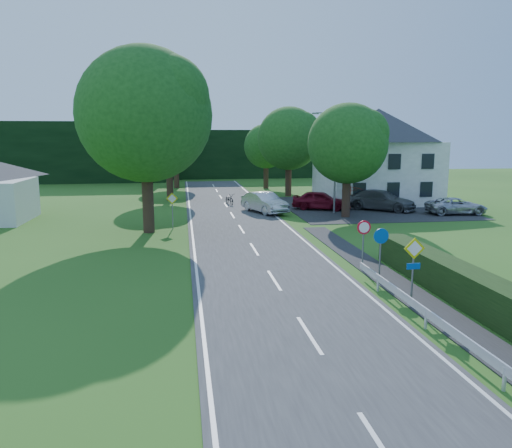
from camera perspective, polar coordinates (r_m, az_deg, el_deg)
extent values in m
cube|color=#343436|center=(29.16, -0.76, -2.07)|extent=(7.00, 80.00, 0.04)
cube|color=black|center=(44.59, 12.43, 1.91)|extent=(14.00, 16.00, 0.04)
cube|color=white|center=(28.91, -7.16, -2.20)|extent=(0.12, 80.00, 0.01)
cube|color=white|center=(29.75, 5.46, -1.82)|extent=(0.12, 80.00, 0.01)
cube|color=black|center=(75.24, 0.64, 8.02)|extent=(30.00, 5.00, 7.00)
cube|color=silver|center=(47.81, 13.54, 5.75)|extent=(10.00, 8.00, 5.60)
pyramid|color=#2A292F|center=(47.71, 13.75, 10.91)|extent=(10.60, 8.40, 3.00)
cylinder|color=slate|center=(40.15, 9.05, 6.86)|extent=(0.16, 0.16, 8.00)
cylinder|color=slate|center=(39.90, 8.08, 12.47)|extent=(1.70, 0.10, 0.10)
cube|color=slate|center=(39.65, 6.80, 12.44)|extent=(0.50, 0.18, 0.12)
cylinder|color=slate|center=(18.81, 17.45, -5.63)|extent=(0.07, 0.07, 2.40)
cube|color=#D5D30B|center=(18.55, 17.65, -2.68)|extent=(0.78, 0.04, 0.78)
cube|color=white|center=(18.55, 17.65, -2.68)|extent=(0.57, 0.05, 0.57)
cube|color=#0B4CA9|center=(18.70, 17.55, -4.62)|extent=(0.50, 0.04, 0.22)
cylinder|color=slate|center=(21.48, 13.98, -3.81)|extent=(0.07, 0.07, 2.20)
cylinder|color=#0B4CA9|center=(21.25, 14.12, -1.34)|extent=(0.64, 0.04, 0.64)
cylinder|color=slate|center=(23.29, 12.12, -2.67)|extent=(0.07, 0.07, 2.20)
cylinder|color=red|center=(23.08, 12.23, -0.38)|extent=(0.64, 0.04, 0.64)
cylinder|color=white|center=(23.06, 12.25, -0.39)|extent=(0.48, 0.04, 0.48)
cylinder|color=slate|center=(33.65, -9.53, 1.29)|extent=(0.07, 0.07, 2.20)
cube|color=#D5D30B|center=(33.49, -9.57, 2.89)|extent=(0.78, 0.04, 0.78)
cube|color=white|center=(33.49, -9.57, 2.89)|extent=(0.57, 0.05, 0.57)
imported|color=#BBBABF|center=(40.11, 0.98, 2.47)|extent=(3.42, 5.23, 1.63)
imported|color=black|center=(45.09, -3.05, 2.89)|extent=(1.12, 2.01, 1.00)
imported|color=maroon|center=(42.19, 7.33, 2.72)|extent=(4.94, 3.58, 1.56)
imported|color=silver|center=(46.86, 11.00, 3.25)|extent=(4.41, 1.84, 1.42)
imported|color=#4E4F53|center=(42.82, 14.11, 2.66)|extent=(5.81, 5.45, 1.65)
imported|color=#B2B3BA|center=(42.43, 21.93, 1.93)|extent=(4.83, 2.53, 1.30)
imported|color=red|center=(42.85, 10.80, 3.01)|extent=(2.52, 2.56, 1.98)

